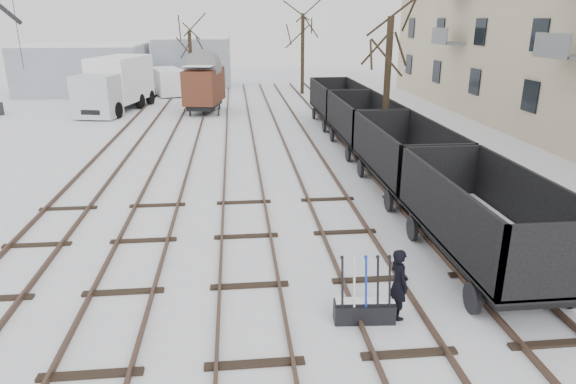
# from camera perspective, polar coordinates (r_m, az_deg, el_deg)

# --- Properties ---
(ground) EXTENTS (120.00, 120.00, 0.00)m
(ground) POSITION_cam_1_polar(r_m,az_deg,el_deg) (12.75, -4.29, -10.45)
(ground) COLOR white
(ground) RESTS_ON ground
(tracks) EXTENTS (13.90, 52.00, 0.16)m
(tracks) POSITION_cam_1_polar(r_m,az_deg,el_deg) (25.55, -5.31, 4.79)
(tracks) COLOR black
(tracks) RESTS_ON ground
(shed_left) EXTENTS (10.00, 8.00, 4.10)m
(shed_left) POSITION_cam_1_polar(r_m,az_deg,el_deg) (49.01, -21.59, 12.63)
(shed_left) COLOR #9098A3
(shed_left) RESTS_ON ground
(shed_right) EXTENTS (7.00, 6.00, 4.50)m
(shed_right) POSITION_cam_1_polar(r_m,az_deg,el_deg) (51.42, -10.47, 14.05)
(shed_right) COLOR #9098A3
(shed_right) RESTS_ON ground
(ground_frame) EXTENTS (1.33, 0.51, 1.49)m
(ground_frame) POSITION_cam_1_polar(r_m,az_deg,el_deg) (11.41, 8.48, -12.76)
(ground_frame) COLOR black
(ground_frame) RESTS_ON ground
(worker) EXTENTS (0.50, 0.65, 1.61)m
(worker) POSITION_cam_1_polar(r_m,az_deg,el_deg) (11.43, 12.18, -9.94)
(worker) COLOR black
(worker) RESTS_ON ground
(freight_wagon_a) EXTENTS (2.49, 6.23, 2.54)m
(freight_wagon_a) POSITION_cam_1_polar(r_m,az_deg,el_deg) (14.05, 20.89, -4.43)
(freight_wagon_a) COLOR black
(freight_wagon_a) RESTS_ON ground
(freight_wagon_b) EXTENTS (2.49, 6.23, 2.54)m
(freight_wagon_b) POSITION_cam_1_polar(r_m,az_deg,el_deg) (19.62, 12.77, 2.81)
(freight_wagon_b) COLOR black
(freight_wagon_b) RESTS_ON ground
(freight_wagon_c) EXTENTS (2.49, 6.23, 2.54)m
(freight_wagon_c) POSITION_cam_1_polar(r_m,az_deg,el_deg) (25.58, 8.30, 6.76)
(freight_wagon_c) COLOR black
(freight_wagon_c) RESTS_ON ground
(freight_wagon_d) EXTENTS (2.49, 6.23, 2.54)m
(freight_wagon_d) POSITION_cam_1_polar(r_m,az_deg,el_deg) (31.72, 5.51, 9.18)
(freight_wagon_d) COLOR black
(freight_wagon_d) RESTS_ON ground
(box_van_wagon) EXTENTS (2.99, 4.62, 3.27)m
(box_van_wagon) POSITION_cam_1_polar(r_m,az_deg,el_deg) (36.17, -9.30, 11.70)
(box_van_wagon) COLOR black
(box_van_wagon) RESTS_ON ground
(lorry) EXTENTS (3.84, 8.40, 3.67)m
(lorry) POSITION_cam_1_polar(r_m,az_deg,el_deg) (38.20, -18.57, 11.32)
(lorry) COLOR black
(lorry) RESTS_ON ground
(panel_van) EXTENTS (3.58, 5.39, 2.19)m
(panel_van) POSITION_cam_1_polar(r_m,az_deg,el_deg) (45.62, -13.22, 11.91)
(panel_van) COLOR white
(panel_van) RESTS_ON ground
(tree_near) EXTENTS (0.30, 0.30, 6.30)m
(tree_near) POSITION_cam_1_polar(r_m,az_deg,el_deg) (24.00, 10.91, 11.11)
(tree_near) COLOR black
(tree_near) RESTS_ON ground
(tree_far_left) EXTENTS (0.30, 0.30, 5.22)m
(tree_far_left) POSITION_cam_1_polar(r_m,az_deg,el_deg) (46.66, -10.73, 14.03)
(tree_far_left) COLOR black
(tree_far_left) RESTS_ON ground
(tree_far_right) EXTENTS (0.30, 0.30, 6.58)m
(tree_far_right) POSITION_cam_1_polar(r_m,az_deg,el_deg) (44.97, 1.62, 15.04)
(tree_far_right) COLOR black
(tree_far_right) RESTS_ON ground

